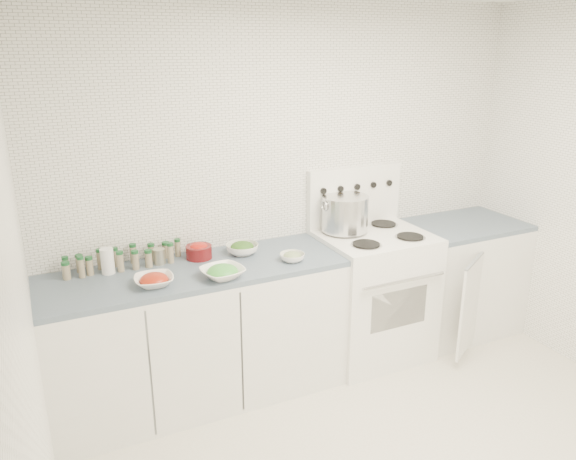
% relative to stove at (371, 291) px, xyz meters
% --- Properties ---
extents(room_walls, '(3.54, 3.04, 2.52)m').
position_rel_stove_xyz_m(room_walls, '(-0.48, -1.19, 1.06)').
color(room_walls, white).
rests_on(room_walls, ground).
extents(counter_left, '(1.85, 0.62, 0.90)m').
position_rel_stove_xyz_m(counter_left, '(-1.30, 0.00, -0.05)').
color(counter_left, white).
rests_on(counter_left, ground).
extents(stove, '(0.76, 0.70, 1.36)m').
position_rel_stove_xyz_m(stove, '(0.00, 0.00, 0.00)').
color(stove, white).
rests_on(stove, ground).
extents(counter_right, '(0.89, 0.84, 0.90)m').
position_rel_stove_xyz_m(counter_right, '(0.82, 0.00, -0.05)').
color(counter_right, white).
rests_on(counter_right, ground).
extents(stock_pot, '(0.35, 0.33, 0.25)m').
position_rel_stove_xyz_m(stock_pot, '(-0.17, 0.14, 0.59)').
color(stock_pot, silver).
rests_on(stock_pot, stove).
extents(bowl_tomato, '(0.24, 0.24, 0.07)m').
position_rel_stove_xyz_m(bowl_tomato, '(-1.59, -0.14, 0.44)').
color(bowl_tomato, white).
rests_on(bowl_tomato, counter_left).
extents(bowl_snowpea, '(0.29, 0.29, 0.08)m').
position_rel_stove_xyz_m(bowl_snowpea, '(-1.20, -0.20, 0.44)').
color(bowl_snowpea, white).
rests_on(bowl_snowpea, counter_left).
extents(bowl_broccoli, '(0.26, 0.26, 0.09)m').
position_rel_stove_xyz_m(bowl_broccoli, '(-0.95, 0.12, 0.44)').
color(bowl_broccoli, white).
rests_on(bowl_broccoli, counter_left).
extents(bowl_zucchini, '(0.20, 0.20, 0.06)m').
position_rel_stove_xyz_m(bowl_zucchini, '(-0.71, -0.14, 0.43)').
color(bowl_zucchini, white).
rests_on(bowl_zucchini, counter_left).
extents(bowl_pepper, '(0.17, 0.17, 0.10)m').
position_rel_stove_xyz_m(bowl_pepper, '(-1.23, 0.17, 0.45)').
color(bowl_pepper, '#560E11').
rests_on(bowl_pepper, counter_left).
extents(salt_canister, '(0.09, 0.09, 0.16)m').
position_rel_stove_xyz_m(salt_canister, '(-1.79, 0.16, 0.48)').
color(salt_canister, white).
rests_on(salt_canister, counter_left).
extents(tin_can, '(0.08, 0.08, 0.10)m').
position_rel_stove_xyz_m(tin_can, '(-1.48, 0.18, 0.45)').
color(tin_can, '#9E9986').
rests_on(tin_can, counter_left).
extents(spice_cluster, '(0.73, 0.16, 0.13)m').
position_rel_stove_xyz_m(spice_cluster, '(-1.70, 0.21, 0.46)').
color(spice_cluster, gray).
rests_on(spice_cluster, counter_left).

